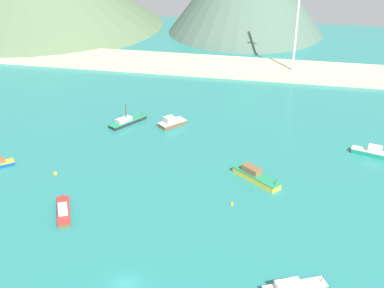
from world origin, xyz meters
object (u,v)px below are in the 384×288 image
at_px(radio_tower, 297,21).
at_px(fishing_boat_6, 127,121).
at_px(buoy_2, 232,204).
at_px(fishing_boat_0, 371,152).
at_px(fishing_boat_8, 293,288).
at_px(fishing_boat_7, 171,122).
at_px(fishing_boat_4, 63,211).
at_px(fishing_boat_2, 255,176).
at_px(buoy_1, 55,174).

bearing_deg(radio_tower, fishing_boat_6, -130.47).
relative_size(buoy_2, radio_tower, 0.02).
height_order(fishing_boat_0, fishing_boat_8, fishing_boat_0).
relative_size(fishing_boat_7, fishing_boat_8, 0.74).
xyz_separation_m(fishing_boat_4, fishing_boat_8, (41.20, -11.80, -0.01)).
bearing_deg(fishing_boat_4, fishing_boat_0, 30.91).
distance_m(fishing_boat_0, fishing_boat_4, 66.65).
bearing_deg(fishing_boat_2, fishing_boat_4, -150.18).
xyz_separation_m(fishing_boat_6, fishing_boat_8, (41.98, -51.65, 0.07)).
bearing_deg(buoy_1, fishing_boat_2, 8.13).
bearing_deg(fishing_boat_4, buoy_2, 17.18).
bearing_deg(buoy_1, buoy_2, -6.11).
relative_size(fishing_boat_2, radio_tower, 0.32).
xyz_separation_m(fishing_boat_7, radio_tower, (28.57, 45.57, 15.69)).
bearing_deg(buoy_2, fishing_boat_2, 70.23).
distance_m(fishing_boat_4, fishing_boat_7, 42.20).
bearing_deg(fishing_boat_4, fishing_boat_2, 29.82).
distance_m(fishing_boat_4, fishing_boat_6, 39.86).
xyz_separation_m(fishing_boat_6, fishing_boat_7, (11.20, 1.04, 0.20)).
bearing_deg(fishing_boat_2, buoy_1, -171.87).
distance_m(fishing_boat_2, buoy_2, 10.46).
bearing_deg(fishing_boat_4, fishing_boat_6, 91.12).
distance_m(fishing_boat_6, fishing_boat_8, 66.56).
relative_size(fishing_boat_2, fishing_boat_6, 1.03).
bearing_deg(fishing_boat_8, radio_tower, 91.29).
bearing_deg(fishing_boat_2, radio_tower, 84.98).
xyz_separation_m(fishing_boat_2, fishing_boat_4, (-33.05, -18.94, -0.13)).
xyz_separation_m(fishing_boat_7, buoy_1, (-18.14, -27.77, -0.76)).
height_order(fishing_boat_7, buoy_1, fishing_boat_7).
xyz_separation_m(fishing_boat_4, radio_tower, (38.99, 86.46, 15.82)).
height_order(fishing_boat_0, buoy_2, fishing_boat_0).
bearing_deg(radio_tower, fishing_boat_4, -114.27).
bearing_deg(radio_tower, fishing_boat_8, -88.71).
xyz_separation_m(fishing_boat_2, buoy_1, (-40.77, -5.83, -0.77)).
bearing_deg(fishing_boat_2, buoy_2, -109.77).
xyz_separation_m(fishing_boat_0, radio_tower, (-18.20, 52.22, 15.67)).
height_order(fishing_boat_8, buoy_1, fishing_boat_8).
bearing_deg(fishing_boat_6, fishing_boat_0, -5.53).
height_order(fishing_boat_0, fishing_boat_2, fishing_boat_0).
xyz_separation_m(fishing_boat_6, buoy_1, (-6.94, -26.73, -0.56)).
distance_m(fishing_boat_8, radio_tower, 99.55).
distance_m(fishing_boat_2, fishing_boat_6, 39.77).
bearing_deg(fishing_boat_8, fishing_boat_2, 104.85).
distance_m(fishing_boat_0, buoy_2, 37.37).
bearing_deg(fishing_boat_2, fishing_boat_0, 32.36).
height_order(fishing_boat_2, fishing_boat_8, fishing_boat_2).
distance_m(fishing_boat_6, radio_tower, 63.30).
bearing_deg(fishing_boat_0, fishing_boat_4, -149.09).
xyz_separation_m(fishing_boat_4, fishing_boat_6, (-0.78, 39.85, -0.08)).
distance_m(fishing_boat_0, buoy_1, 68.26).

